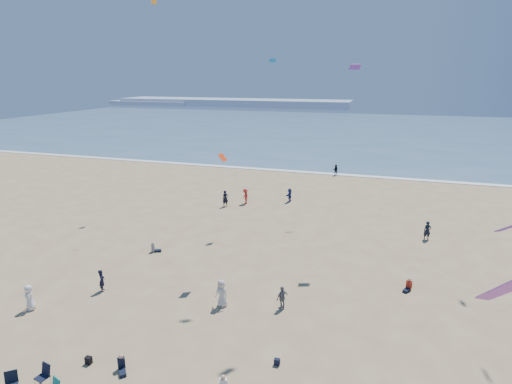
% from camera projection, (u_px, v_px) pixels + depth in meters
% --- Properties ---
extents(ocean, '(220.00, 100.00, 0.06)m').
position_uv_depth(ocean, '(348.00, 130.00, 103.29)').
color(ocean, '#476B84').
rests_on(ocean, ground).
extents(surf_line, '(220.00, 1.20, 0.08)m').
position_uv_depth(surf_line, '(319.00, 173.00, 57.42)').
color(surf_line, white).
rests_on(surf_line, ground).
extents(headland_far, '(110.00, 20.00, 3.20)m').
position_uv_depth(headland_far, '(232.00, 103.00, 188.74)').
color(headland_far, '#7A8EA8').
rests_on(headland_far, ground).
extents(headland_near, '(40.00, 14.00, 2.00)m').
position_uv_depth(headland_near, '(153.00, 103.00, 195.72)').
color(headland_near, '#7A8EA8').
rests_on(headland_near, ground).
extents(standing_flyers, '(33.51, 47.56, 1.77)m').
position_uv_depth(standing_flyers, '(266.00, 238.00, 32.35)').
color(standing_flyers, black).
rests_on(standing_flyers, ground).
extents(seated_group, '(20.02, 13.05, 0.84)m').
position_uv_depth(seated_group, '(243.00, 320.00, 22.13)').
color(seated_group, white).
rests_on(seated_group, ground).
extents(chair_cluster, '(2.80, 1.57, 1.00)m').
position_uv_depth(chair_cluster, '(35.00, 384.00, 17.41)').
color(chair_cluster, black).
rests_on(chair_cluster, ground).
extents(black_backpack, '(0.30, 0.22, 0.38)m').
position_uv_depth(black_backpack, '(89.00, 360.00, 19.32)').
color(black_backpack, black).
rests_on(black_backpack, ground).
extents(navy_bag, '(0.28, 0.18, 0.34)m').
position_uv_depth(navy_bag, '(277.00, 362.00, 19.24)').
color(navy_bag, black).
rests_on(navy_bag, ground).
extents(kites_aloft, '(40.38, 39.64, 24.76)m').
position_uv_depth(kites_aloft, '(395.00, 59.00, 21.33)').
color(kites_aloft, '#D3FA1D').
rests_on(kites_aloft, ground).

